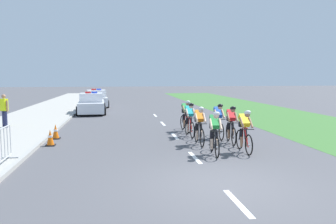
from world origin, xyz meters
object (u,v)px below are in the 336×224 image
(cyclist_third, at_px, (199,125))
(spectator_closest, at_px, (4,108))
(cyclist_fifth, at_px, (190,119))
(cyclist_sixth, at_px, (218,120))
(traffic_cone_mid, at_px, (56,132))
(police_car_nearest, at_px, (92,104))
(police_car_second, at_px, (96,99))
(cyclist_second, at_px, (244,130))
(cyclist_seventh, at_px, (186,115))
(traffic_cone_near, at_px, (50,138))
(cyclist_fourth, at_px, (231,124))
(cyclist_lead, at_px, (215,132))

(cyclist_third, distance_m, spectator_closest, 10.11)
(cyclist_fifth, height_order, cyclist_sixth, same)
(traffic_cone_mid, bearing_deg, police_car_nearest, 85.56)
(cyclist_third, xyz_separation_m, spectator_closest, (-8.81, 4.96, 0.30))
(traffic_cone_mid, bearing_deg, police_car_second, 87.15)
(cyclist_sixth, xyz_separation_m, police_car_second, (-6.21, 16.23, -0.11))
(cyclist_second, height_order, cyclist_seventh, same)
(cyclist_sixth, bearing_deg, police_car_nearest, 120.07)
(traffic_cone_mid, bearing_deg, cyclist_fifth, -2.81)
(cyclist_third, relative_size, traffic_cone_near, 2.69)
(spectator_closest, bearing_deg, cyclist_seventh, -10.87)
(cyclist_fourth, bearing_deg, cyclist_second, -92.42)
(cyclist_lead, xyz_separation_m, cyclist_fourth, (1.22, 1.79, 0.00))
(police_car_nearest, relative_size, traffic_cone_mid, 7.01)
(cyclist_second, xyz_separation_m, cyclist_fourth, (0.07, 1.59, 0.00))
(cyclist_seventh, distance_m, police_car_second, 15.08)
(cyclist_lead, xyz_separation_m, cyclist_third, (-0.11, 1.74, 0.00))
(cyclist_second, xyz_separation_m, traffic_cone_near, (-7.04, 2.18, -0.48))
(police_car_nearest, bearing_deg, cyclist_second, -64.75)
(cyclist_third, distance_m, traffic_cone_mid, 6.22)
(cyclist_seventh, bearing_deg, traffic_cone_near, -156.26)
(cyclist_second, bearing_deg, traffic_cone_mid, 152.96)
(cyclist_lead, relative_size, police_car_nearest, 0.38)
(cyclist_fourth, relative_size, traffic_cone_mid, 2.69)
(cyclist_second, height_order, cyclist_fourth, same)
(cyclist_seventh, xyz_separation_m, police_car_nearest, (-5.21, 8.66, -0.11))
(traffic_cone_near, bearing_deg, police_car_second, 87.60)
(cyclist_third, bearing_deg, cyclist_fifth, 89.90)
(cyclist_second, height_order, police_car_second, police_car_second)
(cyclist_second, bearing_deg, cyclist_lead, -169.78)
(police_car_second, bearing_deg, police_car_nearest, -90.01)
(cyclist_sixth, relative_size, traffic_cone_near, 2.69)
(cyclist_fourth, relative_size, traffic_cone_near, 2.69)
(police_car_second, bearing_deg, traffic_cone_near, -92.40)
(cyclist_lead, distance_m, spectator_closest, 11.15)
(cyclist_sixth, relative_size, spectator_closest, 1.03)
(cyclist_fourth, relative_size, police_car_nearest, 0.38)
(cyclist_fourth, bearing_deg, traffic_cone_near, 175.26)
(cyclist_seventh, distance_m, police_car_nearest, 10.10)
(cyclist_lead, distance_m, cyclist_fifth, 3.54)
(cyclist_seventh, bearing_deg, cyclist_fourth, -69.44)
(traffic_cone_mid, bearing_deg, spectator_closest, 135.98)
(cyclist_third, relative_size, cyclist_fifth, 1.00)
(cyclist_fourth, xyz_separation_m, traffic_cone_mid, (-7.16, 2.04, -0.48))
(cyclist_seventh, distance_m, traffic_cone_mid, 6.10)
(cyclist_lead, height_order, cyclist_seventh, same)
(cyclist_second, bearing_deg, traffic_cone_near, 162.82)
(cyclist_lead, relative_size, cyclist_sixth, 1.00)
(police_car_nearest, distance_m, spectator_closest, 7.89)
(cyclist_fourth, distance_m, police_car_nearest, 13.46)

